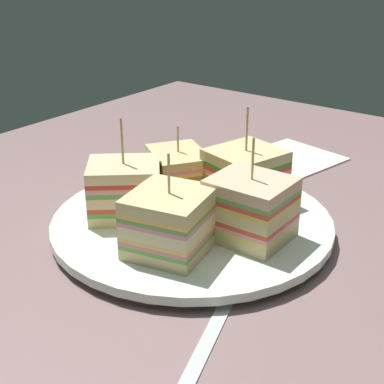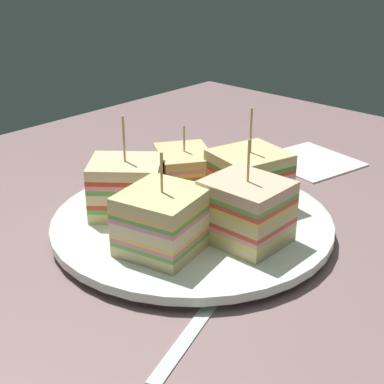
# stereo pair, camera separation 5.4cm
# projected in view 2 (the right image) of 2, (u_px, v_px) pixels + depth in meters

# --- Properties ---
(ground_plane) EXTENTS (1.08, 0.89, 0.02)m
(ground_plane) POSITION_uv_depth(u_px,v_px,m) (192.00, 239.00, 0.62)
(ground_plane) COLOR gray
(plate) EXTENTS (0.30, 0.30, 0.02)m
(plate) POSITION_uv_depth(u_px,v_px,m) (192.00, 223.00, 0.61)
(plate) COLOR white
(plate) RESTS_ON ground_plane
(sandwich_wedge_0) EXTENTS (0.09, 0.09, 0.11)m
(sandwich_wedge_0) POSITION_uv_depth(u_px,v_px,m) (248.00, 179.00, 0.63)
(sandwich_wedge_0) COLOR #D8C17F
(sandwich_wedge_0) RESTS_ON plate
(sandwich_wedge_1) EXTENTS (0.09, 0.09, 0.08)m
(sandwich_wedge_1) POSITION_uv_depth(u_px,v_px,m) (184.00, 172.00, 0.67)
(sandwich_wedge_1) COLOR beige
(sandwich_wedge_1) RESTS_ON plate
(sandwich_wedge_2) EXTENTS (0.10, 0.10, 0.11)m
(sandwich_wedge_2) POSITION_uv_depth(u_px,v_px,m) (127.00, 187.00, 0.61)
(sandwich_wedge_2) COLOR #E3CE8A
(sandwich_wedge_2) RESTS_ON plate
(sandwich_wedge_3) EXTENTS (0.09, 0.08, 0.10)m
(sandwich_wedge_3) POSITION_uv_depth(u_px,v_px,m) (163.00, 221.00, 0.54)
(sandwich_wedge_3) COLOR beige
(sandwich_wedge_3) RESTS_ON plate
(sandwich_wedge_4) EXTENTS (0.07, 0.08, 0.10)m
(sandwich_wedge_4) POSITION_uv_depth(u_px,v_px,m) (243.00, 213.00, 0.55)
(sandwich_wedge_4) COLOR beige
(sandwich_wedge_4) RESTS_ON plate
(chip_pile) EXTENTS (0.05, 0.06, 0.02)m
(chip_pile) POSITION_uv_depth(u_px,v_px,m) (210.00, 212.00, 0.61)
(chip_pile) COLOR #F3CB7E
(chip_pile) RESTS_ON plate
(salad_garnish) EXTENTS (0.06, 0.07, 0.01)m
(salad_garnish) POSITION_uv_depth(u_px,v_px,m) (233.00, 180.00, 0.69)
(salad_garnish) COLOR #54973A
(salad_garnish) RESTS_ON plate
(spoon) EXTENTS (0.14, 0.06, 0.01)m
(spoon) POSITION_uv_depth(u_px,v_px,m) (211.00, 301.00, 0.49)
(spoon) COLOR silver
(spoon) RESTS_ON ground_plane
(napkin) EXTENTS (0.13, 0.14, 0.01)m
(napkin) POSITION_uv_depth(u_px,v_px,m) (310.00, 160.00, 0.81)
(napkin) COLOR white
(napkin) RESTS_ON ground_plane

